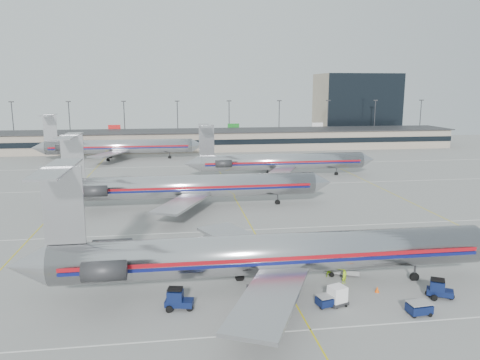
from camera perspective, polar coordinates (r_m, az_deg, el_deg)
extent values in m
plane|color=gray|center=(56.90, 3.32, -9.03)|extent=(260.00, 260.00, 0.00)
cube|color=silver|center=(66.20, 1.59, -6.07)|extent=(160.00, 0.15, 0.02)
cube|color=gray|center=(151.59, -4.08, 4.86)|extent=(160.00, 16.00, 6.00)
cube|color=black|center=(143.54, -3.84, 4.59)|extent=(160.00, 0.20, 1.60)
cube|color=#2D2D30|center=(151.28, -4.09, 6.03)|extent=(162.00, 17.00, 0.30)
cylinder|color=#38383D|center=(172.80, -25.91, 6.05)|extent=(0.30, 0.30, 15.00)
cube|color=#2D2D30|center=(172.43, -26.13, 8.56)|extent=(1.60, 0.40, 0.35)
cylinder|color=#38383D|center=(168.24, -20.03, 6.38)|extent=(0.30, 0.30, 15.00)
cube|color=#2D2D30|center=(167.86, -20.21, 8.97)|extent=(1.60, 0.40, 0.35)
cylinder|color=#38383D|center=(165.53, -13.89, 6.66)|extent=(0.30, 0.30, 15.00)
cube|color=#2D2D30|center=(165.14, -14.01, 9.29)|extent=(1.60, 0.40, 0.35)
cylinder|color=#38383D|center=(164.74, -7.61, 6.87)|extent=(0.30, 0.30, 15.00)
cube|color=#2D2D30|center=(164.36, -7.68, 9.51)|extent=(1.60, 0.40, 0.35)
cylinder|color=#38383D|center=(165.92, -1.33, 6.99)|extent=(0.30, 0.30, 15.00)
cube|color=#2D2D30|center=(165.54, -1.35, 9.62)|extent=(1.60, 0.40, 0.35)
cylinder|color=#38383D|center=(169.02, 4.78, 7.04)|extent=(0.30, 0.30, 15.00)
cube|color=#2D2D30|center=(168.65, 4.82, 9.61)|extent=(1.60, 0.40, 0.35)
cylinder|color=#38383D|center=(173.94, 10.61, 7.00)|extent=(0.30, 0.30, 15.00)
cube|color=#2D2D30|center=(173.57, 10.70, 9.50)|extent=(1.60, 0.40, 0.35)
cylinder|color=#38383D|center=(180.52, 16.07, 6.91)|extent=(0.30, 0.30, 15.00)
cube|color=#2D2D30|center=(180.17, 16.20, 9.31)|extent=(1.60, 0.40, 0.35)
cylinder|color=#38383D|center=(188.60, 21.10, 6.76)|extent=(0.30, 0.30, 15.00)
cube|color=#2D2D30|center=(188.26, 21.27, 9.06)|extent=(1.60, 0.40, 0.35)
cube|color=tan|center=(194.57, 13.94, 8.77)|extent=(30.00, 20.00, 25.00)
cylinder|color=silver|center=(46.45, 4.33, -8.93)|extent=(42.29, 3.91, 3.91)
cone|color=#AAA9AE|center=(47.37, -24.46, -9.53)|extent=(3.81, 3.91, 3.91)
cube|color=#9B0B14|center=(44.60, 4.88, -9.59)|extent=(40.17, 0.05, 0.37)
cube|color=#0B1152|center=(44.75, 4.87, -10.10)|extent=(40.17, 0.05, 0.30)
cube|color=#AAA9AE|center=(53.29, 0.34, -7.42)|extent=(9.83, 14.33, 0.34)
cube|color=#AAA9AE|center=(39.76, 3.61, -14.16)|extent=(9.83, 14.33, 0.34)
cube|color=#AAA9AE|center=(44.91, -20.76, -2.94)|extent=(3.59, 0.26, 7.19)
cube|color=#AAA9AE|center=(44.32, -21.46, 1.30)|extent=(2.54, 11.10, 0.19)
cylinder|color=#2D2D30|center=(48.57, -15.26, -8.00)|extent=(3.81, 1.80, 1.80)
cylinder|color=#2D2D30|center=(42.96, -16.23, -10.62)|extent=(3.81, 1.80, 1.80)
cylinder|color=#2D2D30|center=(52.53, 20.53, -10.50)|extent=(0.21, 0.21, 1.74)
cylinder|color=#2D2D30|center=(44.67, 0.91, -13.67)|extent=(0.21, 0.21, 1.74)
cylinder|color=#2D2D30|center=(49.26, -0.05, -11.21)|extent=(0.21, 0.21, 1.74)
cylinder|color=black|center=(52.72, 20.49, -11.00)|extent=(0.95, 0.32, 0.95)
cylinder|color=silver|center=(77.85, -5.71, -0.77)|extent=(40.92, 3.78, 3.78)
cone|color=silver|center=(81.79, 9.95, -0.31)|extent=(3.27, 3.78, 3.78)
cone|color=#AAA9AE|center=(80.11, -21.85, -1.19)|extent=(3.68, 3.78, 3.78)
cube|color=#9B0B14|center=(75.96, -5.64, -0.96)|extent=(38.87, 0.05, 0.36)
cube|color=#0B1152|center=(76.05, -5.64, -1.26)|extent=(38.87, 0.05, 0.29)
cube|color=#AAA9AE|center=(85.02, -7.29, -0.50)|extent=(9.51, 13.87, 0.33)
cube|color=#AAA9AE|center=(71.05, -7.08, -2.81)|extent=(9.51, 13.87, 0.33)
cube|color=#AAA9AE|center=(78.46, -19.74, 2.70)|extent=(3.48, 0.26, 6.96)
cube|color=#AAA9AE|center=(78.14, -20.12, 5.06)|extent=(2.46, 10.74, 0.18)
cylinder|color=#2D2D30|center=(81.50, -16.64, -0.43)|extent=(3.68, 1.74, 1.74)
cylinder|color=#2D2D30|center=(75.86, -17.27, -1.31)|extent=(3.68, 1.74, 1.74)
cylinder|color=#2D2D30|center=(80.33, 4.60, -2.38)|extent=(0.20, 0.20, 1.69)
cylinder|color=#2D2D30|center=(76.02, -7.90, -3.24)|extent=(0.20, 0.20, 1.69)
cylinder|color=#2D2D30|center=(80.79, -7.92, -2.38)|extent=(0.20, 0.20, 1.69)
cylinder|color=black|center=(80.44, 4.59, -2.72)|extent=(0.92, 0.31, 0.92)
cylinder|color=silver|center=(104.99, 5.22, 2.24)|extent=(36.87, 3.59, 3.59)
cone|color=silver|center=(111.31, 15.30, 2.40)|extent=(3.10, 3.59, 3.59)
cone|color=#AAA9AE|center=(102.24, -5.85, 1.99)|extent=(3.49, 3.59, 3.59)
cube|color=#9B0B14|center=(103.23, 5.46, 2.17)|extent=(35.03, 0.05, 0.34)
cube|color=#0B1152|center=(103.29, 5.45, 1.95)|extent=(35.03, 0.05, 0.27)
cube|color=#AAA9AE|center=(111.27, 3.44, 2.27)|extent=(9.02, 13.15, 0.31)
cube|color=#AAA9AE|center=(98.19, 5.03, 1.05)|extent=(9.02, 13.15, 0.31)
cube|color=#AAA9AE|center=(101.73, -4.10, 4.87)|extent=(3.30, 0.24, 6.60)
cube|color=#AAA9AE|center=(101.42, -4.29, 6.61)|extent=(2.33, 10.19, 0.17)
cylinder|color=#2D2D30|center=(105.38, -2.33, 2.47)|extent=(3.49, 1.65, 1.65)
cylinder|color=#2D2D30|center=(99.95, -2.01, 2.00)|extent=(3.49, 1.65, 1.65)
cylinder|color=#2D2D30|center=(109.01, 11.67, 1.01)|extent=(0.19, 0.19, 1.60)
cylinder|color=#2D2D30|center=(102.55, 3.92, 0.58)|extent=(0.19, 0.19, 1.60)
cylinder|color=#2D2D30|center=(107.03, 3.40, 1.03)|extent=(0.19, 0.19, 1.60)
cylinder|color=black|center=(109.09, 11.66, 0.77)|extent=(0.87, 0.29, 0.87)
cylinder|color=silver|center=(133.89, -14.40, 3.98)|extent=(39.46, 3.84, 3.84)
cone|color=silver|center=(133.28, -5.20, 4.25)|extent=(3.32, 3.84, 3.84)
cone|color=#AAA9AE|center=(137.91, -23.37, 3.61)|extent=(3.74, 3.84, 3.84)
cube|color=#9B0B14|center=(131.97, -14.49, 3.94)|extent=(37.48, 0.05, 0.36)
cube|color=#0B1152|center=(132.02, -14.48, 3.76)|extent=(37.48, 0.05, 0.29)
cube|color=#AAA9AE|center=(141.42, -14.91, 3.89)|extent=(9.66, 14.08, 0.33)
cube|color=#AAA9AE|center=(127.11, -15.65, 3.07)|extent=(9.66, 14.08, 0.33)
cube|color=#AAA9AE|center=(136.53, -22.15, 5.94)|extent=(3.53, 0.26, 7.06)
cube|color=#AAA9AE|center=(136.38, -22.38, 7.32)|extent=(2.49, 10.90, 0.19)
cylinder|color=#2D2D30|center=(139.07, -20.26, 4.02)|extent=(3.74, 1.77, 1.77)
cylinder|color=#2D2D30|center=(133.33, -20.77, 3.70)|extent=(3.74, 1.77, 1.77)
cylinder|color=#2D2D30|center=(133.47, -8.57, 2.98)|extent=(0.21, 0.21, 1.71)
cylinder|color=#2D2D30|center=(132.18, -15.80, 2.60)|extent=(0.21, 0.21, 1.71)
cylinder|color=#2D2D30|center=(137.07, -15.53, 2.91)|extent=(0.21, 0.21, 1.71)
cylinder|color=black|center=(133.54, -8.56, 2.77)|extent=(0.93, 0.31, 0.93)
cube|color=#0B153D|center=(43.88, -7.42, -14.60)|extent=(2.70, 1.74, 0.57)
cube|color=#0B153D|center=(43.59, -7.90, -13.81)|extent=(1.57, 1.39, 1.02)
cube|color=black|center=(43.31, -7.93, -12.99)|extent=(1.50, 1.33, 0.09)
cylinder|color=black|center=(44.54, -6.21, -14.60)|extent=(0.64, 0.20, 0.64)
cylinder|color=black|center=(43.52, -6.16, -15.25)|extent=(0.64, 0.20, 0.64)
cylinder|color=black|center=(44.53, -8.63, -14.67)|extent=(0.64, 0.20, 0.64)
cylinder|color=black|center=(43.51, -8.63, -15.32)|extent=(0.64, 0.20, 0.64)
cube|color=#0B153D|center=(43.36, 2.99, -15.05)|extent=(2.19, 1.69, 0.45)
cube|color=#0B153D|center=(43.08, 2.64, -14.44)|extent=(1.34, 1.25, 0.80)
cube|color=black|center=(42.85, 2.65, -13.79)|extent=(1.28, 1.19, 0.07)
cylinder|color=black|center=(43.99, 3.82, -15.00)|extent=(0.50, 0.16, 0.50)
cylinder|color=black|center=(43.21, 4.07, -15.52)|extent=(0.50, 0.16, 0.50)
cylinder|color=black|center=(43.74, 1.92, -15.15)|extent=(0.50, 0.16, 0.50)
cylinder|color=black|center=(42.96, 2.14, -15.67)|extent=(0.50, 0.16, 0.50)
cube|color=#0B153D|center=(49.42, 23.19, -12.45)|extent=(2.64, 2.18, 0.54)
cube|color=#0B153D|center=(49.02, 22.92, -11.81)|extent=(1.65, 1.56, 0.97)
cube|color=black|center=(48.78, 22.98, -11.11)|extent=(1.57, 1.49, 0.09)
cylinder|color=black|center=(50.38, 23.70, -12.39)|extent=(0.60, 0.19, 0.60)
cylinder|color=black|center=(49.56, 24.36, -12.84)|extent=(0.60, 0.19, 0.60)
cylinder|color=black|center=(49.53, 21.97, -12.66)|extent=(0.60, 0.19, 0.60)
cylinder|color=black|center=(48.70, 22.61, -13.13)|extent=(0.60, 0.19, 0.60)
cube|color=#0B153D|center=(45.48, 21.01, -14.39)|extent=(2.11, 1.54, 0.74)
cube|color=gray|center=(45.26, 21.05, -13.79)|extent=(2.11, 1.54, 0.06)
cylinder|color=black|center=(46.44, 21.44, -14.41)|extent=(0.38, 0.15, 0.38)
cylinder|color=black|center=(45.54, 22.17, -14.99)|extent=(0.38, 0.15, 0.38)
cylinder|color=black|center=(45.76, 19.78, -14.68)|extent=(0.38, 0.15, 0.38)
cylinder|color=black|center=(44.85, 20.49, -15.28)|extent=(0.38, 0.15, 0.38)
cube|color=#0B153D|center=(44.77, 10.60, -14.28)|extent=(2.14, 1.71, 0.69)
cube|color=gray|center=(44.56, 10.62, -13.70)|extent=(2.14, 1.71, 0.06)
cylinder|color=black|center=(45.60, 11.21, -14.31)|extent=(0.36, 0.14, 0.36)
cylinder|color=black|center=(44.68, 11.68, -14.89)|extent=(0.36, 0.14, 0.36)
cylinder|color=black|center=(45.19, 9.49, -14.50)|extent=(0.36, 0.14, 0.36)
cylinder|color=black|center=(44.25, 9.93, -15.09)|extent=(0.36, 0.14, 0.36)
cube|color=#2D2D30|center=(45.36, 11.74, -14.40)|extent=(2.09, 1.91, 0.29)
cube|color=white|center=(45.00, 11.78, -13.41)|extent=(1.79, 1.73, 1.43)
cylinder|color=black|center=(46.11, 12.29, -14.15)|extent=(0.23, 0.11, 0.23)
cylinder|color=black|center=(45.15, 12.80, -14.74)|extent=(0.23, 0.11, 0.23)
cylinder|color=black|center=(45.69, 10.67, -14.33)|extent=(0.23, 0.11, 0.23)
cylinder|color=black|center=(44.72, 11.16, -14.94)|extent=(0.23, 0.11, 0.23)
cube|color=gray|center=(52.09, 12.33, -10.70)|extent=(3.90, 2.66, 0.51)
cube|color=#2D2D30|center=(51.89, 13.03, -9.43)|extent=(3.79, 2.31, 1.32)
cylinder|color=black|center=(53.11, 13.48, -10.55)|extent=(0.51, 0.16, 0.51)
cylinder|color=black|center=(52.15, 13.93, -10.99)|extent=(0.51, 0.16, 0.51)
cylinder|color=black|center=(52.23, 10.72, -10.81)|extent=(0.51, 0.16, 0.51)
cylinder|color=black|center=(51.25, 11.13, -11.27)|extent=(0.51, 0.16, 0.51)
imported|color=#A7DE14|center=(49.82, 12.62, -11.33)|extent=(0.69, 0.62, 1.58)
imported|color=#8FD113|center=(51.05, 10.90, -10.68)|extent=(0.82, 0.66, 1.61)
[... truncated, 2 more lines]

